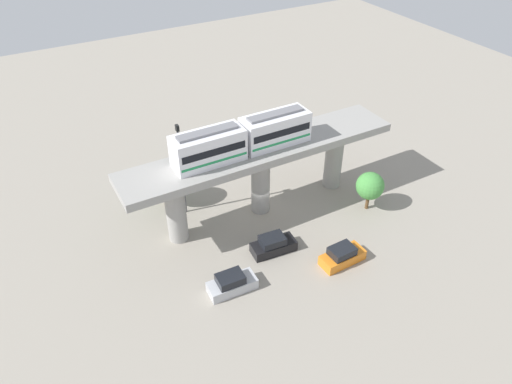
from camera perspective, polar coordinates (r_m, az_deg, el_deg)
ground_plane at (r=50.57m, az=0.52°, el=-2.03°), size 120.00×120.00×0.00m
viaduct at (r=47.21m, az=0.56°, el=3.40°), size 5.20×28.00×7.57m
train at (r=44.64m, az=-1.58°, el=6.38°), size 2.64×13.55×3.24m
parked_car_orange at (r=44.94m, az=10.15°, el=-7.43°), size 1.93×4.25×1.76m
parked_car_silver at (r=41.94m, az=-2.89°, el=-10.76°), size 2.00×4.28×1.76m
parked_car_black at (r=45.33m, az=2.05°, el=-6.27°), size 2.18×4.35×1.76m
tree_near_viaduct at (r=50.33m, az=13.32°, el=0.69°), size 2.88×2.88×4.31m
tree_mid_lot at (r=49.96m, az=-10.99°, el=1.77°), size 3.40×3.40×5.30m
signal_post at (r=47.47m, az=-8.80°, el=2.98°), size 0.44×0.28×10.17m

